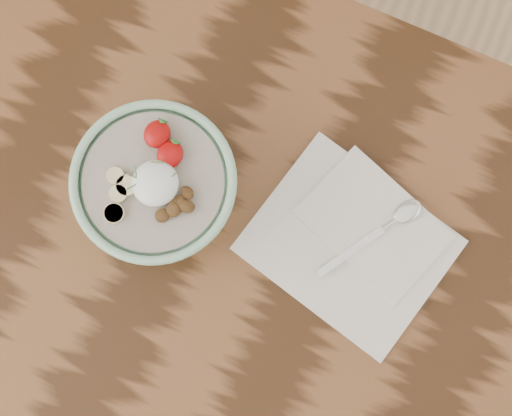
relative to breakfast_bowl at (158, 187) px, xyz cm
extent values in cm
cube|color=#351D0D|center=(22.58, -9.00, -8.85)|extent=(160.00, 90.00, 4.00)
cylinder|color=#4C2D19|center=(-49.42, 28.00, -46.35)|extent=(7.00, 7.00, 71.00)
cylinder|color=#96CAA3|center=(-0.02, -0.01, -6.22)|extent=(8.91, 8.91, 1.27)
torus|color=#96CAA3|center=(-0.02, -0.01, 4.18)|extent=(20.27, 20.27, 1.17)
cylinder|color=#A99C8C|center=(-0.02, -0.01, 3.55)|extent=(17.19, 17.19, 1.06)
ellipsoid|color=white|center=(0.56, -0.24, 5.16)|extent=(5.64, 5.64, 3.10)
ellipsoid|color=#A30807|center=(-1.81, 5.32, 4.96)|extent=(3.19, 3.51, 1.76)
cone|color=#286623|center=(-1.81, 6.76, 5.26)|extent=(1.40, 1.03, 1.52)
ellipsoid|color=#A30807|center=(0.65, 3.67, 4.93)|extent=(3.11, 3.42, 1.71)
cone|color=#286623|center=(0.65, 5.07, 5.23)|extent=(1.40, 1.03, 1.52)
cylinder|color=beige|center=(-2.53, -5.41, 4.48)|extent=(2.29, 2.29, 0.70)
cylinder|color=beige|center=(-3.09, -3.11, 4.48)|extent=(2.18, 2.18, 0.70)
cylinder|color=beige|center=(-2.55, -5.42, 4.48)|extent=(2.52, 2.52, 0.70)
cylinder|color=beige|center=(-2.54, -1.74, 4.48)|extent=(2.59, 2.59, 0.70)
cylinder|color=beige|center=(-4.33, -1.28, 4.48)|extent=(2.13, 2.13, 0.70)
ellipsoid|color=brown|center=(3.52, -1.37, 4.61)|extent=(1.83, 1.72, 1.19)
ellipsoid|color=brown|center=(4.43, 0.32, 4.71)|extent=(2.26, 2.11, 1.04)
ellipsoid|color=brown|center=(5.07, -1.21, 4.78)|extent=(2.30, 1.95, 1.38)
ellipsoid|color=brown|center=(2.42, -0.65, 4.58)|extent=(1.63, 1.76, 1.14)
ellipsoid|color=brown|center=(2.38, 0.31, 4.81)|extent=(2.40, 2.58, 1.06)
ellipsoid|color=brown|center=(3.81, -2.12, 4.75)|extent=(2.22, 2.27, 1.54)
ellipsoid|color=brown|center=(2.83, -3.36, 4.68)|extent=(2.48, 2.47, 1.02)
ellipsoid|color=brown|center=(2.14, -0.06, 4.68)|extent=(1.81, 1.94, 1.18)
ellipsoid|color=brown|center=(4.04, -0.66, 4.56)|extent=(1.55, 1.24, 0.82)
ellipsoid|color=brown|center=(2.51, 0.13, 4.57)|extent=(1.84, 1.92, 0.73)
ellipsoid|color=brown|center=(4.38, -1.21, 4.67)|extent=(2.42, 2.42, 1.23)
cylinder|color=#4B8538|center=(2.03, -0.96, 6.08)|extent=(0.25, 1.49, 0.23)
cylinder|color=#4B8538|center=(1.10, -1.71, 6.08)|extent=(1.51, 0.61, 0.23)
cylinder|color=#4B8538|center=(-1.66, -0.63, 6.08)|extent=(1.79, 0.27, 0.24)
cylinder|color=#4B8538|center=(2.25, 1.32, 6.08)|extent=(0.75, 1.40, 0.23)
cylinder|color=#4B8538|center=(-0.31, 0.40, 6.08)|extent=(0.42, 1.71, 0.24)
cylinder|color=#4B8538|center=(1.81, 0.59, 6.08)|extent=(1.28, 1.48, 0.24)
cylinder|color=#4B8538|center=(-1.89, -0.10, 6.08)|extent=(1.14, 1.49, 0.24)
cylinder|color=#4B8538|center=(-1.59, -1.76, 6.08)|extent=(0.95, 1.16, 0.23)
cylinder|color=#4B8538|center=(-0.02, 2.09, 6.08)|extent=(1.59, 0.75, 0.24)
cylinder|color=#4B8538|center=(-0.08, -0.34, 6.08)|extent=(1.33, 1.04, 0.23)
cube|color=silver|center=(25.35, 3.80, -6.38)|extent=(28.66, 25.14, 0.95)
cube|color=silver|center=(27.25, 7.60, -5.62)|extent=(21.13, 17.65, 0.57)
cube|color=silver|center=(25.80, 2.93, -5.17)|extent=(6.32, 9.47, 0.32)
cylinder|color=silver|center=(29.24, 8.58, -5.01)|extent=(1.97, 2.67, 0.64)
ellipsoid|color=silver|center=(30.61, 10.82, -4.90)|extent=(4.56, 5.03, 0.87)
camera|label=1|loc=(17.39, -8.83, 88.20)|focal=50.00mm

